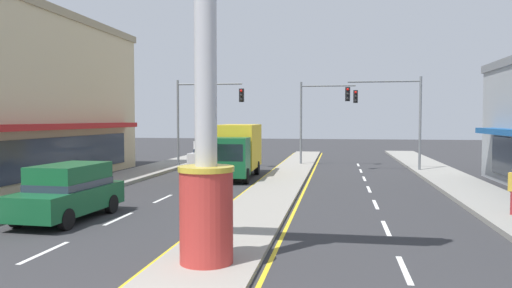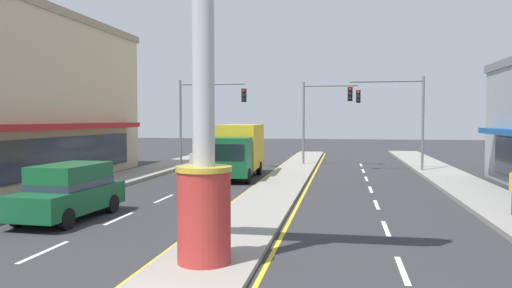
# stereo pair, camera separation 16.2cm
# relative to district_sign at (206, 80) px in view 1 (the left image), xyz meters

# --- Properties ---
(median_strip) EXTENTS (2.41, 52.00, 0.14)m
(median_strip) POSITION_rel_district_sign_xyz_m (0.00, 13.86, -4.26)
(median_strip) COLOR gray
(median_strip) RESTS_ON ground
(sidewalk_left) EXTENTS (2.84, 60.00, 0.18)m
(sidewalk_left) POSITION_rel_district_sign_xyz_m (-9.23, 11.86, -4.24)
(sidewalk_left) COLOR gray
(sidewalk_left) RESTS_ON ground
(sidewalk_right) EXTENTS (2.84, 60.00, 0.18)m
(sidewalk_right) POSITION_rel_district_sign_xyz_m (9.23, 11.86, -4.24)
(sidewalk_right) COLOR gray
(sidewalk_right) RESTS_ON ground
(lane_markings) EXTENTS (9.15, 52.00, 0.01)m
(lane_markings) POSITION_rel_district_sign_xyz_m (0.00, 12.50, -4.33)
(lane_markings) COLOR silver
(lane_markings) RESTS_ON ground
(district_sign) EXTENTS (6.38, 1.29, 8.53)m
(district_sign) POSITION_rel_district_sign_xyz_m (0.00, 0.00, 0.00)
(district_sign) COLOR #B7332D
(district_sign) RESTS_ON median_strip
(traffic_light_left_side) EXTENTS (4.86, 0.46, 6.20)m
(traffic_light_left_side) POSITION_rel_district_sign_xyz_m (-6.44, 22.69, -0.09)
(traffic_light_left_side) COLOR slate
(traffic_light_left_side) RESTS_ON ground
(traffic_light_right_side) EXTENTS (4.86, 0.46, 6.20)m
(traffic_light_right_side) POSITION_rel_district_sign_xyz_m (6.44, 22.24, -0.09)
(traffic_light_right_side) COLOR slate
(traffic_light_right_side) RESTS_ON ground
(traffic_light_median_far) EXTENTS (4.20, 0.46, 6.20)m
(traffic_light_median_far) POSITION_rel_district_sign_xyz_m (1.76, 25.86, -0.14)
(traffic_light_median_far) COLOR slate
(traffic_light_median_far) RESTS_ON ground
(suv_near_right_lane) EXTENTS (2.13, 4.68, 1.90)m
(suv_near_right_lane) POSITION_rel_district_sign_xyz_m (-6.15, 4.67, -3.35)
(suv_near_right_lane) COLOR #14562D
(suv_near_right_lane) RESTS_ON ground
(suv_far_right_lane) EXTENTS (2.12, 4.68, 1.90)m
(suv_far_right_lane) POSITION_rel_district_sign_xyz_m (-6.15, 23.88, -3.35)
(suv_far_right_lane) COLOR silver
(suv_far_right_lane) RESTS_ON ground
(box_truck_near_left_lane) EXTENTS (2.46, 6.98, 3.12)m
(box_truck_near_left_lane) POSITION_rel_district_sign_xyz_m (-2.92, 17.67, -2.64)
(box_truck_near_left_lane) COLOR #14562D
(box_truck_near_left_lane) RESTS_ON ground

